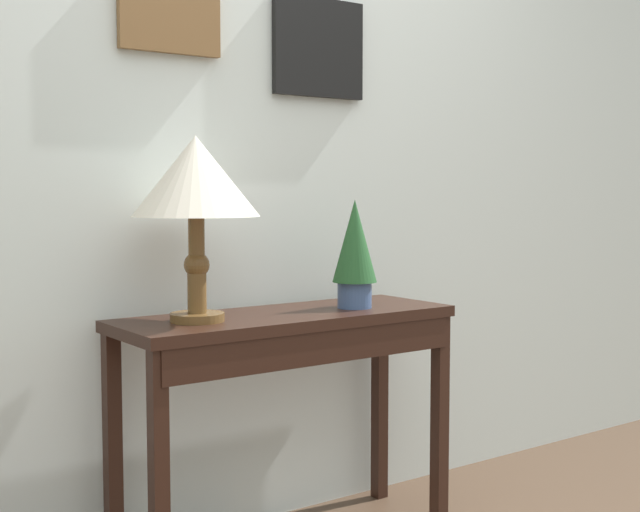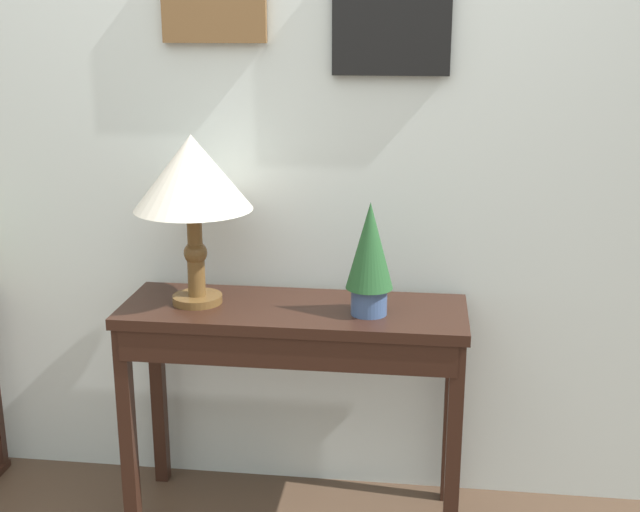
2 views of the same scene
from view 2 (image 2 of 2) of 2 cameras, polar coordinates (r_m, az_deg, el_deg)
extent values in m
cube|color=silver|center=(2.77, -3.04, 11.37)|extent=(9.00, 0.10, 2.80)
cube|color=black|center=(2.66, 4.95, 15.85)|extent=(0.37, 0.02, 0.34)
cube|color=gray|center=(2.65, 4.94, 15.86)|extent=(0.29, 0.01, 0.27)
cube|color=black|center=(2.63, -1.84, -3.85)|extent=(1.09, 0.38, 0.03)
cube|color=black|center=(2.50, -2.44, -6.61)|extent=(1.02, 0.03, 0.10)
cube|color=black|center=(2.76, -13.08, -11.71)|extent=(0.05, 0.04, 0.71)
cube|color=black|center=(2.61, 9.15, -13.19)|extent=(0.04, 0.04, 0.71)
cube|color=black|center=(3.03, -11.04, -9.03)|extent=(0.05, 0.04, 0.71)
cube|color=black|center=(2.89, 8.97, -10.17)|extent=(0.04, 0.04, 0.71)
cylinder|color=brown|center=(2.68, -8.42, -2.92)|extent=(0.16, 0.16, 0.02)
cylinder|color=brown|center=(2.66, -8.49, -1.24)|extent=(0.06, 0.06, 0.14)
sphere|color=brown|center=(2.64, -8.55, 0.22)|extent=(0.08, 0.08, 0.08)
cylinder|color=brown|center=(2.62, -8.61, 1.69)|extent=(0.05, 0.05, 0.14)
cone|color=beige|center=(2.58, -8.78, 5.70)|extent=(0.37, 0.37, 0.23)
cylinder|color=#3D5684|center=(2.55, 3.38, -3.09)|extent=(0.11, 0.11, 0.08)
cone|color=#235128|center=(2.50, 3.45, 0.73)|extent=(0.14, 0.14, 0.27)
camera|label=1|loc=(1.95, -72.63, -10.36)|focal=48.36mm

